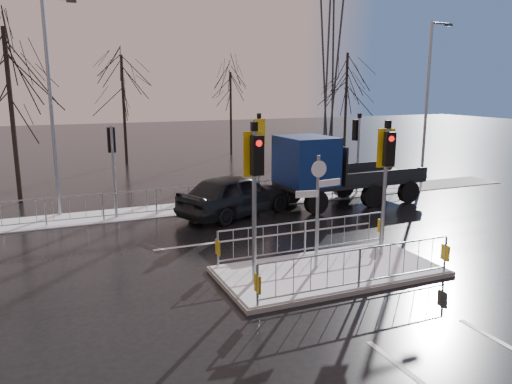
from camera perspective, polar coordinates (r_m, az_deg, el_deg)
name	(u,v)px	position (r m, az deg, el deg)	size (l,w,h in m)	color
ground	(329,274)	(13.84, 8.34, -9.20)	(120.00, 120.00, 0.00)	black
snow_verge	(224,205)	(21.31, -3.70, -1.47)	(30.00, 2.00, 0.04)	white
lane_markings	(336,278)	(13.58, 9.08, -9.64)	(8.00, 11.38, 0.01)	silver
traffic_island	(329,260)	(13.71, 8.32, -7.67)	(6.00, 3.04, 4.15)	slate
far_kerb_fixtures	(234,183)	(20.73, -2.50, 0.99)	(18.00, 0.65, 3.83)	gray
car_far_lane	(236,195)	(19.46, -2.35, -0.29)	(1.97, 4.90, 1.67)	black
flatbed_truck	(325,169)	(20.99, 7.85, 2.61)	(6.53, 2.59, 2.99)	black
tree_near_b	(9,82)	(23.51, -26.42, 11.20)	(4.00, 4.00, 7.55)	black
tree_far_a	(123,89)	(33.33, -14.98, 11.36)	(3.75, 3.75, 7.08)	black
tree_far_b	(231,97)	(37.26, -2.91, 10.78)	(3.25, 3.25, 6.14)	black
tree_far_c	(347,84)	(38.15, 10.31, 12.08)	(4.00, 4.00, 7.55)	black
street_lamp_right	(428,98)	(26.11, 19.07, 10.08)	(1.25, 0.18, 8.00)	gray
street_lamp_left	(52,99)	(20.49, -22.25, 9.78)	(1.25, 0.18, 8.20)	gray
pylon_wires	(321,17)	(47.71, 7.42, 19.22)	(70.00, 2.38, 19.97)	#2D3033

